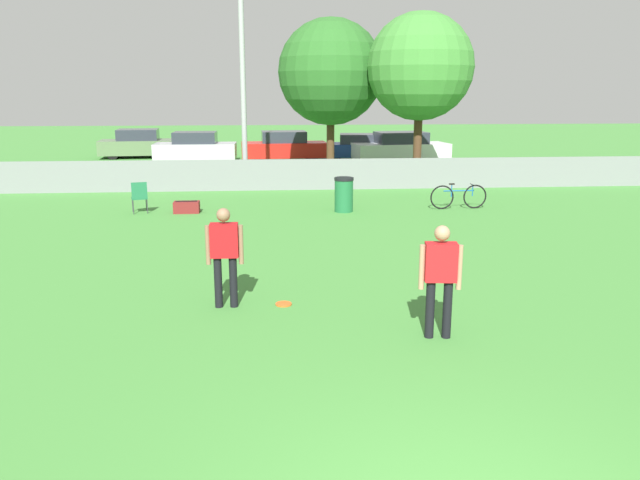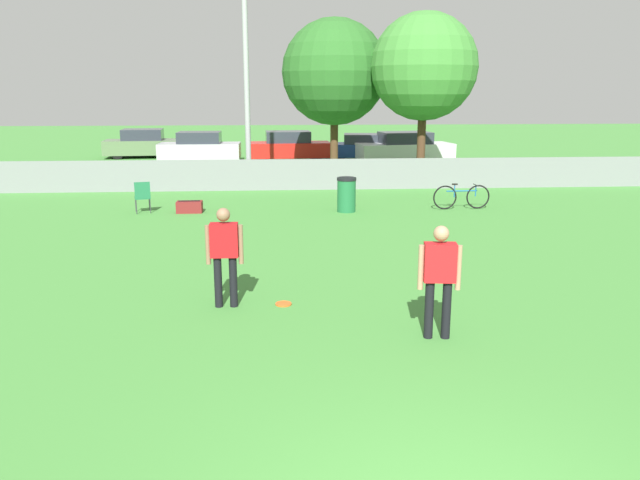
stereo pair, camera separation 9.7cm
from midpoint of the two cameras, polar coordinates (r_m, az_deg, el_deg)
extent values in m
cube|color=gray|center=(22.26, -0.87, 6.01)|extent=(26.13, 0.03, 1.10)
cylinder|color=#9E9EA3|center=(23.92, -7.26, 16.79)|extent=(0.20, 0.20, 9.73)
cylinder|color=#4C331E|center=(26.07, 0.85, 8.76)|extent=(0.32, 0.32, 2.59)
sphere|color=#286023|center=(25.98, 0.88, 15.11)|extent=(4.25, 4.25, 4.25)
cylinder|color=#4C331E|center=(24.58, 8.78, 8.59)|extent=(0.32, 0.32, 2.82)
sphere|color=#3D7F33|center=(24.50, 9.04, 15.39)|extent=(4.00, 4.00, 4.00)
cylinder|color=black|center=(9.10, 9.72, -6.26)|extent=(0.13, 0.13, 0.85)
cylinder|color=black|center=(9.14, 11.26, -6.24)|extent=(0.13, 0.13, 0.85)
cube|color=red|center=(8.91, 10.69, -1.99)|extent=(0.47, 0.27, 0.55)
sphere|color=tan|center=(8.81, 10.80, 0.61)|extent=(0.22, 0.22, 0.22)
cylinder|color=tan|center=(8.89, 8.98, -2.46)|extent=(0.08, 0.08, 0.64)
cylinder|color=tan|center=(8.97, 12.33, -2.46)|extent=(0.08, 0.08, 0.64)
cylinder|color=black|center=(10.34, -9.56, -3.82)|extent=(0.13, 0.13, 0.85)
cylinder|color=black|center=(10.31, -8.19, -3.81)|extent=(0.13, 0.13, 0.85)
cube|color=#B21419|center=(10.14, -9.02, -0.03)|extent=(0.45, 0.23, 0.55)
sphere|color=#8C664C|center=(10.05, -9.11, 2.28)|extent=(0.22, 0.22, 0.22)
cylinder|color=#8C664C|center=(10.18, -10.48, -0.46)|extent=(0.08, 0.08, 0.64)
cylinder|color=#8C664C|center=(10.13, -7.52, -0.42)|extent=(0.08, 0.08, 0.64)
cylinder|color=#E5591E|center=(10.45, -3.62, -5.86)|extent=(0.27, 0.27, 0.03)
torus|color=#E5591E|center=(10.45, -3.62, -5.85)|extent=(0.27, 0.27, 0.03)
cylinder|color=#333338|center=(19.06, -15.74, 3.17)|extent=(0.02, 0.02, 0.41)
cylinder|color=#333338|center=(19.04, -16.90, 3.09)|extent=(0.02, 0.02, 0.41)
cylinder|color=#333338|center=(18.68, -15.65, 2.98)|extent=(0.02, 0.02, 0.41)
cylinder|color=#333338|center=(18.66, -16.84, 2.88)|extent=(0.02, 0.02, 0.41)
cube|color=#1E663F|center=(18.83, -16.33, 3.69)|extent=(0.53, 0.53, 0.03)
cube|color=#1E663F|center=(18.58, -16.34, 4.36)|extent=(0.43, 0.14, 0.47)
torus|color=black|center=(18.97, 10.95, 3.86)|extent=(0.72, 0.08, 0.72)
torus|color=black|center=(19.31, 13.84, 3.88)|extent=(0.72, 0.08, 0.72)
cylinder|color=#195999|center=(19.11, 12.43, 4.42)|extent=(0.94, 0.08, 0.04)
cylinder|color=#195999|center=(19.03, 11.79, 4.42)|extent=(0.03, 0.03, 0.37)
cylinder|color=#195999|center=(19.25, 13.64, 4.42)|extent=(0.03, 0.03, 0.34)
cube|color=black|center=(19.00, 11.82, 5.03)|extent=(0.16, 0.07, 0.04)
cylinder|color=black|center=(19.23, 13.67, 4.92)|extent=(0.05, 0.44, 0.03)
cylinder|color=#1E6638|center=(18.25, 2.04, 4.05)|extent=(0.54, 0.54, 0.93)
cylinder|color=black|center=(18.17, 2.05, 5.61)|extent=(0.57, 0.57, 0.08)
cube|color=maroon|center=(18.52, -12.24, 2.95)|extent=(0.73, 0.40, 0.33)
cube|color=black|center=(18.49, -12.27, 3.50)|extent=(0.62, 0.04, 0.02)
cylinder|color=black|center=(35.13, -14.14, 7.99)|extent=(0.63, 0.23, 0.61)
cylinder|color=black|center=(33.52, -14.37, 7.73)|extent=(0.63, 0.23, 0.61)
cylinder|color=black|center=(35.42, -18.10, 7.78)|extent=(0.63, 0.23, 0.61)
cylinder|color=black|center=(33.83, -18.52, 7.51)|extent=(0.63, 0.23, 0.61)
cube|color=#59724C|center=(34.43, -16.32, 8.16)|extent=(4.06, 2.14, 0.74)
cube|color=#2D333D|center=(34.38, -16.39, 9.23)|extent=(2.16, 1.77, 0.56)
cylinder|color=black|center=(32.27, -9.03, 7.79)|extent=(0.64, 0.19, 0.64)
cylinder|color=black|center=(30.79, -9.27, 7.51)|extent=(0.64, 0.19, 0.64)
cylinder|color=black|center=(32.57, -13.36, 7.65)|extent=(0.64, 0.19, 0.64)
cylinder|color=black|center=(31.10, -13.79, 7.36)|extent=(0.64, 0.19, 0.64)
cube|color=#B7B7BC|center=(31.64, -11.39, 8.01)|extent=(3.96, 1.76, 0.73)
cube|color=#2D333D|center=(31.58, -11.44, 9.17)|extent=(2.07, 1.53, 0.55)
cylinder|color=black|center=(32.41, -1.18, 8.00)|extent=(0.66, 0.21, 0.66)
cylinder|color=black|center=(30.93, -0.87, 7.73)|extent=(0.66, 0.21, 0.66)
cylinder|color=black|center=(32.22, -5.83, 7.90)|extent=(0.66, 0.21, 0.66)
cylinder|color=black|center=(30.74, -5.73, 7.63)|extent=(0.66, 0.21, 0.66)
cube|color=red|center=(31.52, -3.40, 8.25)|extent=(4.28, 1.93, 0.73)
cube|color=#2D333D|center=(31.47, -3.42, 9.41)|extent=(2.26, 1.62, 0.55)
cylinder|color=black|center=(32.92, 6.24, 7.96)|extent=(0.62, 0.25, 0.60)
cylinder|color=black|center=(31.38, 6.45, 7.68)|extent=(0.62, 0.25, 0.60)
cylinder|color=black|center=(32.83, 1.36, 8.02)|extent=(0.62, 0.25, 0.60)
cylinder|color=black|center=(31.28, 1.33, 7.75)|extent=(0.62, 0.25, 0.60)
cube|color=navy|center=(32.05, 3.85, 8.23)|extent=(4.64, 2.26, 0.64)
cube|color=#2D333D|center=(32.00, 3.87, 9.23)|extent=(2.49, 1.81, 0.48)
cylinder|color=black|center=(32.33, 9.22, 7.81)|extent=(0.68, 0.26, 0.66)
cylinder|color=black|center=(30.87, 10.28, 7.51)|extent=(0.68, 0.26, 0.66)
cylinder|color=black|center=(31.42, 4.31, 7.79)|extent=(0.68, 0.26, 0.66)
cylinder|color=black|center=(29.91, 5.17, 7.48)|extent=(0.68, 0.26, 0.66)
cube|color=white|center=(31.08, 7.28, 8.09)|extent=(4.80, 2.39, 0.73)
cube|color=#2D333D|center=(31.03, 7.32, 9.27)|extent=(2.58, 1.88, 0.55)
camera|label=1|loc=(0.05, -90.27, -0.06)|focal=35.00mm
camera|label=2|loc=(0.05, 89.73, 0.06)|focal=35.00mm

